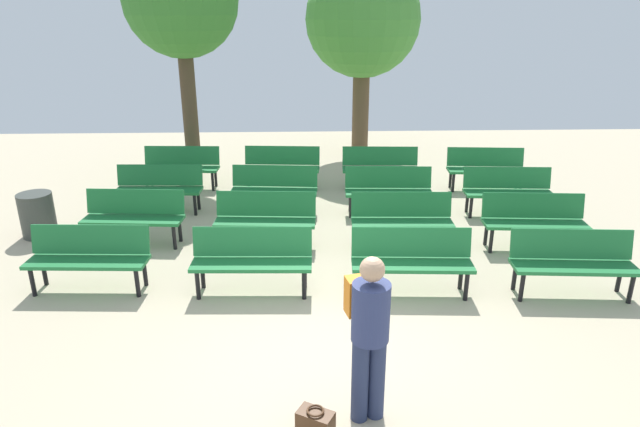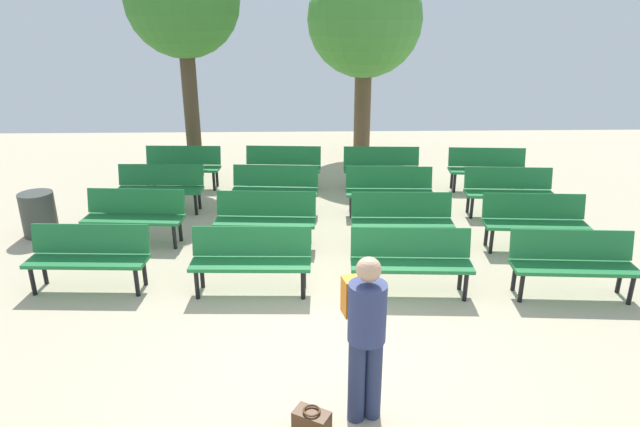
% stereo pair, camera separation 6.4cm
% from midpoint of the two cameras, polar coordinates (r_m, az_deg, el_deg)
% --- Properties ---
extents(ground_plane, '(24.00, 24.00, 0.00)m').
position_cam_midpoint_polar(ground_plane, '(6.25, 1.15, -14.83)').
color(ground_plane, '#BCAD8E').
extents(bench_r0_c0, '(1.62, 0.56, 0.87)m').
position_cam_midpoint_polar(bench_r0_c0, '(8.07, -22.68, -3.87)').
color(bench_r0_c0, '#1E7238').
rests_on(bench_r0_c0, ground_plane).
extents(bench_r0_c1, '(1.62, 0.54, 0.87)m').
position_cam_midpoint_polar(bench_r0_c1, '(7.42, -6.91, -4.46)').
color(bench_r0_c1, '#1E7238').
rests_on(bench_r0_c1, ground_plane).
extents(bench_r0_c2, '(1.62, 0.57, 0.87)m').
position_cam_midpoint_polar(bench_r0_c2, '(7.43, 9.66, -4.54)').
color(bench_r0_c2, '#1E7238').
rests_on(bench_r0_c2, ground_plane).
extents(bench_r0_c3, '(1.63, 0.60, 0.87)m').
position_cam_midpoint_polar(bench_r0_c3, '(8.00, 24.96, -4.42)').
color(bench_r0_c3, '#1E7238').
rests_on(bench_r0_c3, ground_plane).
extents(bench_r1_c0, '(1.63, 0.61, 0.87)m').
position_cam_midpoint_polar(bench_r1_c0, '(9.38, -18.51, 0.02)').
color(bench_r1_c0, '#1E7238').
rests_on(bench_r1_c0, ground_plane).
extents(bench_r1_c1, '(1.63, 0.59, 0.87)m').
position_cam_midpoint_polar(bench_r1_c1, '(8.82, -5.47, -0.27)').
color(bench_r1_c1, '#1E7238').
rests_on(bench_r1_c1, ground_plane).
extents(bench_r1_c2, '(1.62, 0.55, 0.87)m').
position_cam_midpoint_polar(bench_r1_c2, '(8.83, 8.69, -0.38)').
color(bench_r1_c2, '#1E7238').
rests_on(bench_r1_c2, ground_plane).
extents(bench_r1_c3, '(1.63, 0.60, 0.87)m').
position_cam_midpoint_polar(bench_r1_c3, '(9.32, 21.56, -0.51)').
color(bench_r1_c3, '#1E7238').
rests_on(bench_r1_c3, ground_plane).
extents(bench_r2_c0, '(1.62, 0.54, 0.87)m').
position_cam_midpoint_polar(bench_r2_c0, '(10.75, -16.10, 2.84)').
color(bench_r2_c0, '#1E7238').
rests_on(bench_r2_c0, ground_plane).
extents(bench_r2_c1, '(1.64, 0.62, 0.87)m').
position_cam_midpoint_polar(bench_r2_c1, '(10.30, -4.52, 2.83)').
color(bench_r2_c1, '#1E7238').
rests_on(bench_r2_c1, ground_plane).
extents(bench_r2_c2, '(1.62, 0.56, 0.87)m').
position_cam_midpoint_polar(bench_r2_c2, '(10.26, 7.37, 2.64)').
color(bench_r2_c2, '#1E7238').
rests_on(bench_r2_c2, ground_plane).
extents(bench_r2_c3, '(1.63, 0.59, 0.87)m').
position_cam_midpoint_polar(bench_r2_c3, '(10.72, 19.17, 2.44)').
color(bench_r2_c3, '#1E7238').
rests_on(bench_r2_c3, ground_plane).
extents(bench_r3_c0, '(1.62, 0.57, 0.87)m').
position_cam_midpoint_polar(bench_r3_c0, '(12.11, -13.92, 4.97)').
color(bench_r3_c0, '#1E7238').
rests_on(bench_r3_c0, ground_plane).
extents(bench_r3_c1, '(1.63, 0.61, 0.87)m').
position_cam_midpoint_polar(bench_r3_c1, '(11.77, -3.71, 5.10)').
color(bench_r3_c1, '#1E7238').
rests_on(bench_r3_c1, ground_plane).
extents(bench_r3_c2, '(1.62, 0.56, 0.87)m').
position_cam_midpoint_polar(bench_r3_c2, '(11.76, 6.54, 4.99)').
color(bench_r3_c2, '#1E7238').
rests_on(bench_r3_c2, ground_plane).
extents(bench_r3_c3, '(1.63, 0.61, 0.87)m').
position_cam_midpoint_polar(bench_r3_c3, '(12.12, 17.12, 4.68)').
color(bench_r3_c3, '#1E7238').
rests_on(bench_r3_c3, ground_plane).
extents(tree_0, '(2.39, 2.39, 5.00)m').
position_cam_midpoint_polar(tree_0, '(12.55, -13.92, 20.53)').
color(tree_0, '#4C3A28').
rests_on(tree_0, ground_plane).
extents(tree_1, '(2.84, 2.84, 4.81)m').
position_cam_midpoint_polar(tree_1, '(14.39, 4.80, 19.30)').
color(tree_1, brown).
rests_on(tree_1, ground_plane).
extents(visitor_with_backpack, '(0.42, 0.58, 1.65)m').
position_cam_midpoint_polar(visitor_with_backpack, '(5.01, 5.09, -11.84)').
color(visitor_with_backpack, navy).
rests_on(visitor_with_backpack, ground_plane).
extents(handbag, '(0.37, 0.31, 0.29)m').
position_cam_midpoint_polar(handbag, '(5.25, -0.49, -20.99)').
color(handbag, '#4C2D19').
rests_on(handbag, ground_plane).
extents(trash_bin, '(0.56, 0.56, 0.74)m').
position_cam_midpoint_polar(trash_bin, '(10.37, -27.02, -0.05)').
color(trash_bin, '#383D38').
rests_on(trash_bin, ground_plane).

